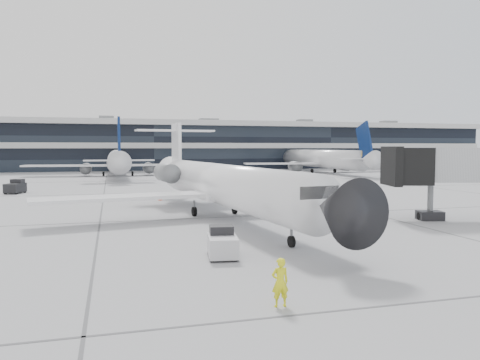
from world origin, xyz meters
name	(u,v)px	position (x,y,z in m)	size (l,w,h in m)	color
ground	(241,217)	(0.00, 0.00, 0.00)	(220.00, 220.00, 0.00)	#949496
terminal	(150,148)	(0.00, 82.00, 5.00)	(170.00, 22.00, 10.00)	black
bg_jet_center	(118,175)	(-8.00, 55.00, 0.00)	(32.00, 40.00, 9.60)	silver
bg_jet_right	(319,172)	(32.00, 55.00, 0.00)	(32.00, 40.00, 9.60)	silver
regional_jet	(220,183)	(-1.58, 0.12, 2.54)	(25.80, 32.22, 7.44)	white
ramp_worker	(280,282)	(-4.06, -19.14, 0.79)	(0.58, 0.38, 1.59)	yellow
baggage_tug	(222,244)	(-4.28, -12.02, 0.63)	(1.59, 2.36, 1.40)	silver
traffic_cone	(160,198)	(-4.69, 12.31, 0.25)	(0.46, 0.46, 0.53)	red
far_tug	(15,187)	(-19.45, 23.46, 0.70)	(2.15, 2.79, 1.56)	black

